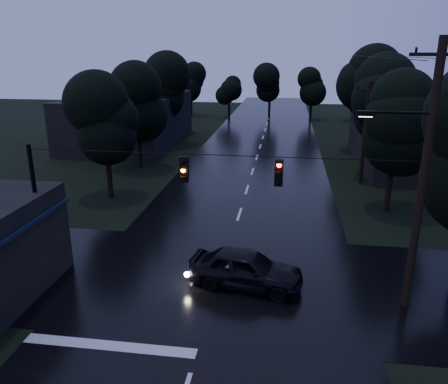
# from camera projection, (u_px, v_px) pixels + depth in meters

# --- Properties ---
(main_road) EXTENTS (12.00, 120.00, 0.02)m
(main_road) POSITION_uv_depth(u_px,v_px,m) (253.00, 172.00, 35.99)
(main_road) COLOR black
(main_road) RESTS_ON ground
(cross_street) EXTENTS (60.00, 9.00, 0.02)m
(cross_street) POSITION_uv_depth(u_px,v_px,m) (219.00, 279.00, 19.04)
(cross_street) COLOR black
(cross_street) RESTS_ON ground
(building_far_right) EXTENTS (10.00, 14.00, 4.40)m
(building_far_right) POSITION_uv_depth(u_px,v_px,m) (421.00, 141.00, 37.19)
(building_far_right) COLOR black
(building_far_right) RESTS_ON ground
(building_far_left) EXTENTS (10.00, 16.00, 5.00)m
(building_far_left) POSITION_uv_depth(u_px,v_px,m) (130.00, 120.00, 46.52)
(building_far_left) COLOR black
(building_far_left) RESTS_ON ground
(utility_pole_main) EXTENTS (3.50, 0.30, 10.00)m
(utility_pole_main) POSITION_uv_depth(u_px,v_px,m) (421.00, 177.00, 15.48)
(utility_pole_main) COLOR black
(utility_pole_main) RESTS_ON ground
(utility_pole_far) EXTENTS (2.00, 0.30, 7.50)m
(utility_pole_far) POSITION_uv_depth(u_px,v_px,m) (365.00, 132.00, 31.79)
(utility_pole_far) COLOR black
(utility_pole_far) RESTS_ON ground
(anchor_pole_left) EXTENTS (0.18, 0.18, 6.00)m
(anchor_pole_left) POSITION_uv_depth(u_px,v_px,m) (38.00, 215.00, 18.19)
(anchor_pole_left) COLOR black
(anchor_pole_left) RESTS_ON ground
(span_signals) EXTENTS (15.00, 0.37, 1.12)m
(span_signals) POSITION_uv_depth(u_px,v_px,m) (230.00, 170.00, 16.40)
(span_signals) COLOR black
(span_signals) RESTS_ON ground
(tree_left_a) EXTENTS (3.92, 3.92, 8.26)m
(tree_left_a) POSITION_uv_depth(u_px,v_px,m) (105.00, 120.00, 28.05)
(tree_left_a) COLOR black
(tree_left_a) RESTS_ON ground
(tree_left_b) EXTENTS (4.20, 4.20, 8.85)m
(tree_left_b) POSITION_uv_depth(u_px,v_px,m) (136.00, 101.00, 35.55)
(tree_left_b) COLOR black
(tree_left_b) RESTS_ON ground
(tree_left_c) EXTENTS (4.48, 4.48, 9.44)m
(tree_left_c) POSITION_uv_depth(u_px,v_px,m) (163.00, 87.00, 44.93)
(tree_left_c) COLOR black
(tree_left_c) RESTS_ON ground
(tree_right_a) EXTENTS (4.20, 4.20, 8.85)m
(tree_right_a) POSITION_uv_depth(u_px,v_px,m) (397.00, 121.00, 25.51)
(tree_right_a) COLOR black
(tree_right_a) RESTS_ON ground
(tree_right_b) EXTENTS (4.48, 4.48, 9.44)m
(tree_right_b) POSITION_uv_depth(u_px,v_px,m) (381.00, 100.00, 32.84)
(tree_right_b) COLOR black
(tree_right_b) RESTS_ON ground
(tree_right_c) EXTENTS (4.76, 4.76, 10.03)m
(tree_right_c) POSITION_uv_depth(u_px,v_px,m) (368.00, 85.00, 42.06)
(tree_right_c) COLOR black
(tree_right_c) RESTS_ON ground
(car) EXTENTS (5.03, 2.66, 1.63)m
(car) POSITION_uv_depth(u_px,v_px,m) (246.00, 268.00, 18.29)
(car) COLOR black
(car) RESTS_ON ground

